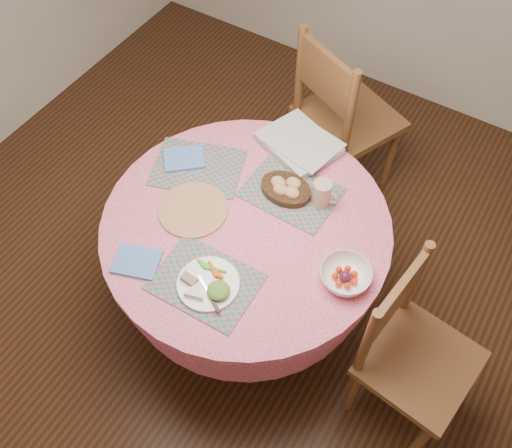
# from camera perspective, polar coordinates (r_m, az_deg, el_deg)

# --- Properties ---
(ground) EXTENTS (4.00, 4.00, 0.00)m
(ground) POSITION_cam_1_polar(r_m,az_deg,el_deg) (3.05, -0.81, -8.13)
(ground) COLOR #331C0F
(ground) RESTS_ON ground
(room_envelope) EXTENTS (4.01, 4.01, 2.71)m
(room_envelope) POSITION_cam_1_polar(r_m,az_deg,el_deg) (1.72, -1.50, 19.14)
(room_envelope) COLOR silver
(room_envelope) RESTS_ON ground
(dining_table) EXTENTS (1.24, 1.24, 0.75)m
(dining_table) POSITION_cam_1_polar(r_m,az_deg,el_deg) (2.57, -0.95, -2.43)
(dining_table) COLOR pink
(dining_table) RESTS_ON ground
(chair_right) EXTENTS (0.47, 0.49, 0.95)m
(chair_right) POSITION_cam_1_polar(r_m,az_deg,el_deg) (2.49, 15.18, -12.18)
(chair_right) COLOR brown
(chair_right) RESTS_ON ground
(chair_back) EXTENTS (0.63, 0.62, 1.05)m
(chair_back) POSITION_cam_1_polar(r_m,az_deg,el_deg) (3.16, 8.55, 10.68)
(chair_back) COLOR brown
(chair_back) RESTS_ON ground
(placemat_front) EXTENTS (0.41, 0.31, 0.01)m
(placemat_front) POSITION_cam_1_polar(r_m,az_deg,el_deg) (2.26, -5.07, -5.79)
(placemat_front) COLOR #157B64
(placemat_front) RESTS_ON dining_table
(placemat_left) EXTENTS (0.48, 0.42, 0.01)m
(placemat_left) POSITION_cam_1_polar(r_m,az_deg,el_deg) (2.61, -5.82, 5.65)
(placemat_left) COLOR #157B64
(placemat_left) RESTS_ON dining_table
(placemat_back) EXTENTS (0.41, 0.31, 0.01)m
(placemat_back) POSITION_cam_1_polar(r_m,az_deg,el_deg) (2.51, 3.51, 3.20)
(placemat_back) COLOR #157B64
(placemat_back) RESTS_ON dining_table
(wicker_trivet) EXTENTS (0.30, 0.30, 0.01)m
(wicker_trivet) POSITION_cam_1_polar(r_m,az_deg,el_deg) (2.46, -6.31, 1.42)
(wicker_trivet) COLOR #A97849
(wicker_trivet) RESTS_ON dining_table
(napkin_near) EXTENTS (0.22, 0.19, 0.01)m
(napkin_near) POSITION_cam_1_polar(r_m,az_deg,el_deg) (2.34, -11.84, -3.73)
(napkin_near) COLOR #4E78CA
(napkin_near) RESTS_ON dining_table
(napkin_far) EXTENTS (0.23, 0.22, 0.01)m
(napkin_far) POSITION_cam_1_polar(r_m,az_deg,el_deg) (2.64, -7.23, 6.51)
(napkin_far) COLOR #4E78CA
(napkin_far) RESTS_ON placemat_left
(dinner_plate) EXTENTS (0.25, 0.25, 0.05)m
(dinner_plate) POSITION_cam_1_polar(r_m,az_deg,el_deg) (2.23, -4.74, -6.08)
(dinner_plate) COLOR white
(dinner_plate) RESTS_ON placemat_front
(bread_bowl) EXTENTS (0.23, 0.23, 0.08)m
(bread_bowl) POSITION_cam_1_polar(r_m,az_deg,el_deg) (2.49, 3.02, 3.61)
(bread_bowl) COLOR black
(bread_bowl) RESTS_ON placemat_back
(latte_mug) EXTENTS (0.12, 0.08, 0.12)m
(latte_mug) POSITION_cam_1_polar(r_m,az_deg,el_deg) (2.44, 6.64, 3.05)
(latte_mug) COLOR tan
(latte_mug) RESTS_ON placemat_back
(fruit_bowl) EXTENTS (0.26, 0.26, 0.06)m
(fruit_bowl) POSITION_cam_1_polar(r_m,az_deg,el_deg) (2.26, 8.93, -5.16)
(fruit_bowl) COLOR white
(fruit_bowl) RESTS_ON dining_table
(newspaper_stack) EXTENTS (0.41, 0.37, 0.04)m
(newspaper_stack) POSITION_cam_1_polar(r_m,az_deg,el_deg) (2.68, 4.36, 8.05)
(newspaper_stack) COLOR silver
(newspaper_stack) RESTS_ON dining_table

